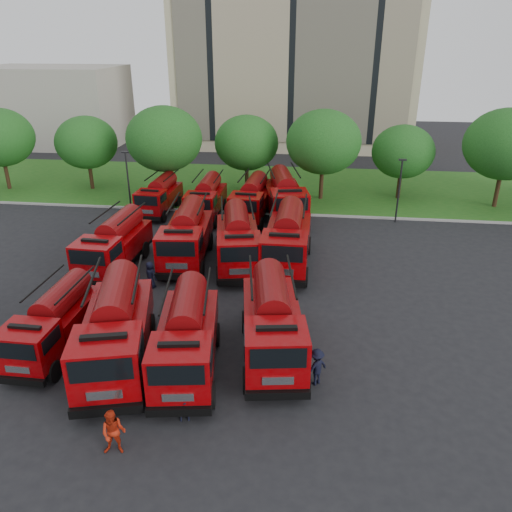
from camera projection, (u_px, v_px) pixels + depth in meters
The scene contains 31 objects.
ground at pixel (201, 326), 25.81m from camera, with size 140.00×140.00×0.00m, color black.
lawn at pixel (260, 186), 49.35m from camera, with size 70.00×16.00×0.12m, color #175416.
curb at pixel (249, 212), 42.01m from camera, with size 70.00×0.30×0.14m, color gray.
apartment_building at pixel (295, 45), 63.96m from camera, with size 30.00×14.18×25.00m.
side_building at pixel (54, 106), 67.04m from camera, with size 18.00×12.00×10.00m, color #9F998D.
tree_1 at pixel (86, 142), 46.61m from camera, with size 5.71×5.71×6.98m.
tree_2 at pixel (164, 139), 44.02m from camera, with size 6.72×6.72×8.22m.
tree_3 at pixel (247, 143), 45.77m from camera, with size 5.88×5.88×7.19m.
tree_4 at pixel (324, 142), 43.41m from camera, with size 6.55×6.55×8.01m.
tree_5 at pixel (403, 152), 43.88m from camera, with size 5.46×5.46×6.68m.
tree_6 at pixel (507, 144), 41.16m from camera, with size 6.89×6.89×8.42m.
lamp_post_0 at pixel (128, 178), 41.35m from camera, with size 0.60×0.25×5.11m.
lamp_post_1 at pixel (399, 187), 38.87m from camera, with size 0.60×0.25×5.11m.
fire_truck_0 at pixel (54, 322), 23.33m from camera, with size 2.43×6.47×2.93m.
fire_truck_1 at pixel (116, 329), 22.13m from camera, with size 4.65×8.40×3.63m.
fire_truck_2 at pixel (186, 336), 21.91m from camera, with size 3.56×7.53×3.29m.
fire_truck_3 at pixel (272, 322), 22.87m from camera, with size 3.72×7.85×3.43m.
fire_truck_4 at pixel (114, 244), 31.58m from camera, with size 2.90×7.33×3.29m.
fire_truck_5 at pixel (186, 235), 32.62m from camera, with size 3.38×7.92×3.51m.
fire_truck_6 at pixel (238, 240), 31.94m from camera, with size 4.04×7.98×3.47m.
fire_truck_7 at pixel (287, 239), 31.87m from camera, with size 3.00×8.01×3.63m.
fire_truck_8 at pixel (160, 196), 41.72m from camera, with size 2.54×6.44×2.89m.
fire_truck_9 at pixel (206, 199), 40.56m from camera, with size 2.60×6.89×3.12m.
fire_truck_10 at pixel (252, 200), 40.10m from camera, with size 2.97×7.27×3.24m.
fire_truck_11 at pixel (285, 197), 40.05m from camera, with size 4.32×8.41×3.65m.
firefighter_0 at pixel (185, 419), 19.52m from camera, with size 0.60×0.44×1.63m, color black.
firefighter_1 at pixel (117, 452), 17.99m from camera, with size 0.89×0.49×1.83m, color #AD220D.
firefighter_2 at pixel (255, 388), 21.28m from camera, with size 0.98×0.56×1.67m, color black.
firefighter_3 at pixel (315, 383), 21.55m from camera, with size 1.11×0.57×1.71m, color black.
firefighter_4 at pixel (152, 287), 29.73m from camera, with size 0.81×0.53×1.66m, color black.
firefighter_5 at pixel (278, 274), 31.39m from camera, with size 1.37×0.59×1.48m, color #AD220D.
Camera 1 is at (5.53, -21.59, 13.79)m, focal length 35.00 mm.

